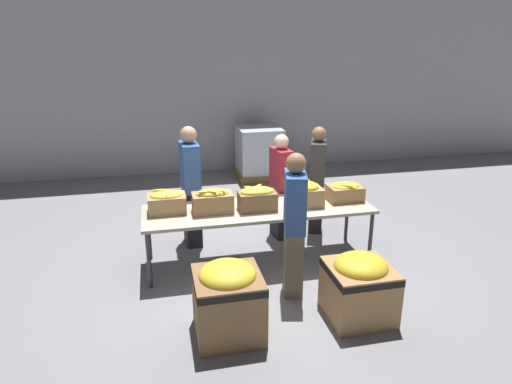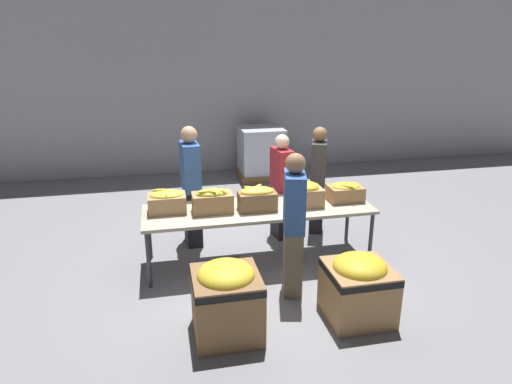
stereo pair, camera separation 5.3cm
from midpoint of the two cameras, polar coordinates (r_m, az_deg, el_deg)
The scene contains 15 objects.
ground_plane at distance 6.10m, azimuth 0.06°, elevation -8.58°, with size 30.00×30.00×0.00m, color gray.
wall_back at distance 9.79m, azimuth -5.80°, elevation 14.09°, with size 16.00×0.08×4.00m.
sorting_table at distance 5.80m, azimuth 0.07°, elevation -2.41°, with size 2.90×0.87×0.75m.
banana_box_0 at distance 5.72m, azimuth -11.34°, elevation -1.16°, with size 0.46×0.32×0.30m.
banana_box_1 at distance 5.63m, azimuth -5.73°, elevation -1.07°, with size 0.49×0.29×0.31m.
banana_box_2 at distance 5.67m, azimuth -0.11°, elevation -0.78°, with size 0.47×0.28×0.31m.
banana_box_3 at distance 5.86m, azimuth 6.05°, elevation -0.17°, with size 0.39×0.33×0.32m.
banana_box_4 at distance 6.13m, azimuth 10.78°, elevation 0.10°, with size 0.44×0.37×0.25m.
volunteer_0 at distance 6.81m, azimuth 7.41°, elevation 1.46°, with size 0.35×0.47×1.59m.
volunteer_1 at distance 6.54m, azimuth 2.87°, elevation 0.59°, with size 0.25×0.43×1.53m.
volunteer_2 at distance 6.34m, azimuth -8.38°, elevation 0.56°, with size 0.26×0.47×1.69m.
volunteer_3 at distance 5.09m, azimuth 4.51°, elevation -4.22°, with size 0.32×0.48×1.65m.
donation_bin_0 at distance 4.56m, azimuth -3.85°, elevation -13.03°, with size 0.65×0.65×0.77m.
donation_bin_1 at distance 4.94m, azimuth 12.47°, elevation -11.27°, with size 0.65×0.65×0.70m.
pallet_stack_0 at distance 9.47m, azimuth 0.24°, elevation 4.88°, with size 0.94×0.94×1.04m.
Camera 1 is at (-1.22, -5.26, 2.82)m, focal length 32.00 mm.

